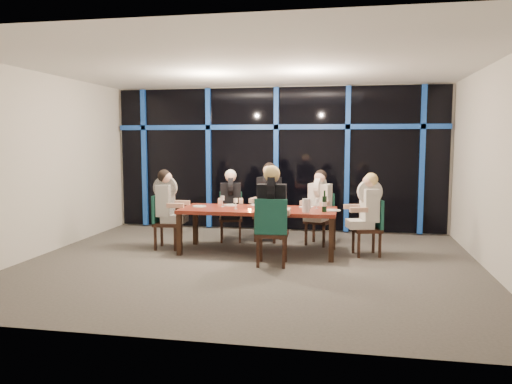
# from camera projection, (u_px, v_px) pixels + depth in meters

# --- Properties ---
(room) EXTENTS (7.04, 7.00, 3.02)m
(room) POSITION_uv_depth(u_px,v_px,m) (249.00, 131.00, 7.45)
(room) COLOR #5D5952
(room) RESTS_ON ground
(window_wall) EXTENTS (6.86, 0.43, 2.94)m
(window_wall) POSITION_uv_depth(u_px,v_px,m) (277.00, 157.00, 10.37)
(window_wall) COLOR black
(window_wall) RESTS_ON ground
(dining_table) EXTENTS (2.60, 1.00, 0.75)m
(dining_table) POSITION_uv_depth(u_px,v_px,m) (258.00, 213.00, 8.37)
(dining_table) COLOR maroon
(dining_table) RESTS_ON ground
(chair_far_left) EXTENTS (0.51, 0.51, 0.92)m
(chair_far_left) POSITION_uv_depth(u_px,v_px,m) (231.00, 214.00, 9.41)
(chair_far_left) COLOR black
(chair_far_left) RESTS_ON ground
(chair_far_mid) EXTENTS (0.55, 0.55, 1.01)m
(chair_far_mid) POSITION_uv_depth(u_px,v_px,m) (270.00, 211.00, 9.43)
(chair_far_mid) COLOR black
(chair_far_mid) RESTS_ON ground
(chair_far_right) EXTENTS (0.55, 0.55, 0.93)m
(chair_far_right) POSITION_uv_depth(u_px,v_px,m) (321.00, 216.00, 9.08)
(chair_far_right) COLOR black
(chair_far_right) RESTS_ON ground
(chair_end_left) EXTENTS (0.46, 0.46, 0.95)m
(chair_end_left) POSITION_uv_depth(u_px,v_px,m) (163.00, 219.00, 8.70)
(chair_end_left) COLOR black
(chair_end_left) RESTS_ON ground
(chair_end_right) EXTENTS (0.53, 0.53, 0.93)m
(chair_end_right) POSITION_uv_depth(u_px,v_px,m) (372.00, 224.00, 8.18)
(chair_end_right) COLOR black
(chair_end_right) RESTS_ON ground
(chair_near_mid) EXTENTS (0.51, 0.51, 1.04)m
(chair_near_mid) POSITION_uv_depth(u_px,v_px,m) (272.00, 228.00, 7.45)
(chair_near_mid) COLOR black
(chair_near_mid) RESTS_ON ground
(diner_far_left) EXTENTS (0.51, 0.61, 0.89)m
(diner_far_left) POSITION_uv_depth(u_px,v_px,m) (231.00, 195.00, 9.30)
(diner_far_left) COLOR black
(diner_far_left) RESTS_ON ground
(diner_far_mid) EXTENTS (0.55, 0.67, 0.98)m
(diner_far_mid) POSITION_uv_depth(u_px,v_px,m) (268.00, 190.00, 9.31)
(diner_far_mid) COLOR black
(diner_far_mid) RESTS_ON ground
(diner_far_right) EXTENTS (0.56, 0.63, 0.90)m
(diner_far_right) POSITION_uv_depth(u_px,v_px,m) (319.00, 196.00, 8.98)
(diner_far_right) COLOR silver
(diner_far_right) RESTS_ON ground
(diner_end_left) EXTENTS (0.60, 0.48, 0.92)m
(diner_end_left) POSITION_uv_depth(u_px,v_px,m) (167.00, 197.00, 8.66)
(diner_end_left) COLOR black
(diner_end_left) RESTS_ON ground
(diner_end_right) EXTENTS (0.63, 0.53, 0.91)m
(diner_end_right) POSITION_uv_depth(u_px,v_px,m) (367.00, 202.00, 8.13)
(diner_end_right) COLOR silver
(diner_end_right) RESTS_ON ground
(diner_near_mid) EXTENTS (0.53, 0.66, 1.01)m
(diner_near_mid) POSITION_uv_depth(u_px,v_px,m) (272.00, 201.00, 7.50)
(diner_near_mid) COLOR black
(diner_near_mid) RESTS_ON ground
(plate_far_left) EXTENTS (0.24, 0.24, 0.01)m
(plate_far_left) POSITION_uv_depth(u_px,v_px,m) (230.00, 205.00, 8.75)
(plate_far_left) COLOR white
(plate_far_left) RESTS_ON dining_table
(plate_far_mid) EXTENTS (0.24, 0.24, 0.01)m
(plate_far_mid) POSITION_uv_depth(u_px,v_px,m) (257.00, 205.00, 8.81)
(plate_far_mid) COLOR white
(plate_far_mid) RESTS_ON dining_table
(plate_far_right) EXTENTS (0.24, 0.24, 0.01)m
(plate_far_right) POSITION_uv_depth(u_px,v_px,m) (306.00, 207.00, 8.51)
(plate_far_right) COLOR white
(plate_far_right) RESTS_ON dining_table
(plate_end_left) EXTENTS (0.24, 0.24, 0.01)m
(plate_end_left) POSITION_uv_depth(u_px,v_px,m) (199.00, 206.00, 8.60)
(plate_end_left) COLOR white
(plate_end_left) RESTS_ON dining_table
(plate_end_right) EXTENTS (0.24, 0.24, 0.01)m
(plate_end_right) POSITION_uv_depth(u_px,v_px,m) (333.00, 210.00, 8.11)
(plate_end_right) COLOR white
(plate_end_right) RESTS_ON dining_table
(plate_near_mid) EXTENTS (0.24, 0.24, 0.01)m
(plate_near_mid) POSITION_uv_depth(u_px,v_px,m) (276.00, 211.00, 8.08)
(plate_near_mid) COLOR white
(plate_near_mid) RESTS_ON dining_table
(wine_bottle) EXTENTS (0.08, 0.08, 0.34)m
(wine_bottle) POSITION_uv_depth(u_px,v_px,m) (324.00, 204.00, 7.97)
(wine_bottle) COLOR black
(wine_bottle) RESTS_ON dining_table
(water_pitcher) EXTENTS (0.13, 0.12, 0.22)m
(water_pitcher) POSITION_uv_depth(u_px,v_px,m) (306.00, 205.00, 7.93)
(water_pitcher) COLOR silver
(water_pitcher) RESTS_ON dining_table
(tea_light) EXTENTS (0.05, 0.05, 0.03)m
(tea_light) POSITION_uv_depth(u_px,v_px,m) (250.00, 210.00, 8.11)
(tea_light) COLOR #FFAB4C
(tea_light) RESTS_ON dining_table
(wine_glass_a) EXTENTS (0.07, 0.07, 0.18)m
(wine_glass_a) POSITION_uv_depth(u_px,v_px,m) (236.00, 201.00, 8.32)
(wine_glass_a) COLOR silver
(wine_glass_a) RESTS_ON dining_table
(wine_glass_b) EXTENTS (0.06, 0.06, 0.16)m
(wine_glass_b) POSITION_uv_depth(u_px,v_px,m) (268.00, 201.00, 8.46)
(wine_glass_b) COLOR white
(wine_glass_b) RESTS_ON dining_table
(wine_glass_c) EXTENTS (0.07, 0.07, 0.18)m
(wine_glass_c) POSITION_uv_depth(u_px,v_px,m) (280.00, 202.00, 8.21)
(wine_glass_c) COLOR silver
(wine_glass_c) RESTS_ON dining_table
(wine_glass_d) EXTENTS (0.07, 0.07, 0.19)m
(wine_glass_d) POSITION_uv_depth(u_px,v_px,m) (222.00, 199.00, 8.59)
(wine_glass_d) COLOR silver
(wine_glass_d) RESTS_ON dining_table
(wine_glass_e) EXTENTS (0.06, 0.06, 0.17)m
(wine_glass_e) POSITION_uv_depth(u_px,v_px,m) (317.00, 201.00, 8.34)
(wine_glass_e) COLOR white
(wine_glass_e) RESTS_ON dining_table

